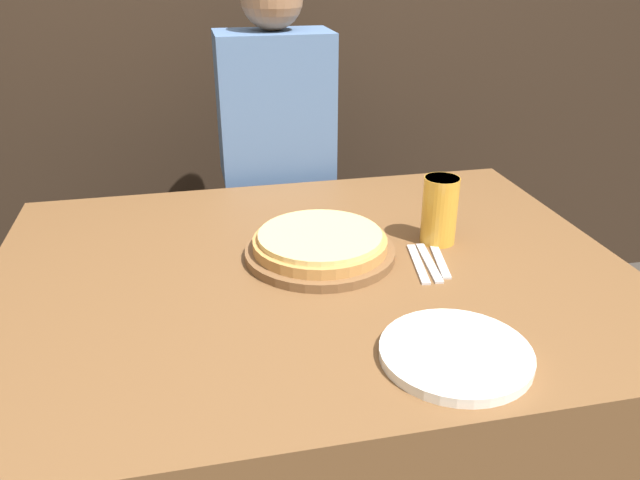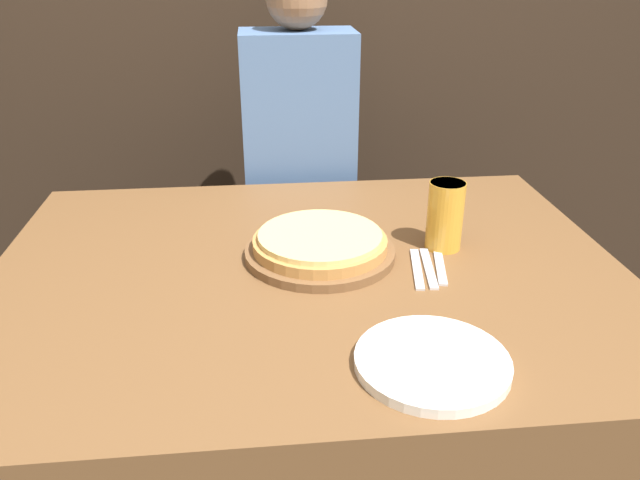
{
  "view_description": "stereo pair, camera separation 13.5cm",
  "coord_description": "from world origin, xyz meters",
  "px_view_note": "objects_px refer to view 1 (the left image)",
  "views": [
    {
      "loc": [
        -0.23,
        -1.14,
        1.34
      ],
      "look_at": [
        0.03,
        0.05,
        0.76
      ],
      "focal_mm": 35.0,
      "sensor_mm": 36.0,
      "label": 1
    },
    {
      "loc": [
        -0.1,
        -1.17,
        1.34
      ],
      "look_at": [
        0.03,
        0.05,
        0.76
      ],
      "focal_mm": 35.0,
      "sensor_mm": 36.0,
      "label": 2
    }
  ],
  "objects_px": {
    "pizza_on_board": "(320,246)",
    "beer_glass": "(440,208)",
    "diner_person": "(278,193)",
    "spoon": "(440,261)",
    "dinner_knife": "(429,262)",
    "fork": "(418,264)",
    "dinner_plate": "(456,354)"
  },
  "relations": [
    {
      "from": "pizza_on_board",
      "to": "beer_glass",
      "type": "height_order",
      "value": "beer_glass"
    },
    {
      "from": "fork",
      "to": "dinner_knife",
      "type": "distance_m",
      "value": 0.02
    },
    {
      "from": "pizza_on_board",
      "to": "diner_person",
      "type": "relative_size",
      "value": 0.25
    },
    {
      "from": "beer_glass",
      "to": "spoon",
      "type": "relative_size",
      "value": 1.02
    },
    {
      "from": "beer_glass",
      "to": "dinner_knife",
      "type": "distance_m",
      "value": 0.14
    },
    {
      "from": "pizza_on_board",
      "to": "beer_glass",
      "type": "xyz_separation_m",
      "value": [
        0.28,
        0.02,
        0.06
      ]
    },
    {
      "from": "fork",
      "to": "spoon",
      "type": "distance_m",
      "value": 0.05
    },
    {
      "from": "pizza_on_board",
      "to": "dinner_plate",
      "type": "relative_size",
      "value": 1.3
    },
    {
      "from": "dinner_plate",
      "to": "spoon",
      "type": "relative_size",
      "value": 1.67
    },
    {
      "from": "pizza_on_board",
      "to": "diner_person",
      "type": "distance_m",
      "value": 0.63
    },
    {
      "from": "spoon",
      "to": "diner_person",
      "type": "distance_m",
      "value": 0.75
    },
    {
      "from": "spoon",
      "to": "diner_person",
      "type": "xyz_separation_m",
      "value": [
        -0.25,
        0.71,
        -0.09
      ]
    },
    {
      "from": "pizza_on_board",
      "to": "diner_person",
      "type": "height_order",
      "value": "diner_person"
    },
    {
      "from": "fork",
      "to": "spoon",
      "type": "bearing_deg",
      "value": 0.0
    },
    {
      "from": "beer_glass",
      "to": "diner_person",
      "type": "relative_size",
      "value": 0.12
    },
    {
      "from": "beer_glass",
      "to": "dinner_plate",
      "type": "distance_m",
      "value": 0.46
    },
    {
      "from": "beer_glass",
      "to": "fork",
      "type": "xyz_separation_m",
      "value": [
        -0.08,
        -0.1,
        -0.08
      ]
    },
    {
      "from": "dinner_knife",
      "to": "spoon",
      "type": "distance_m",
      "value": 0.03
    },
    {
      "from": "beer_glass",
      "to": "dinner_knife",
      "type": "bearing_deg",
      "value": -119.97
    },
    {
      "from": "beer_glass",
      "to": "dinner_plate",
      "type": "height_order",
      "value": "beer_glass"
    },
    {
      "from": "spoon",
      "to": "diner_person",
      "type": "bearing_deg",
      "value": 109.25
    },
    {
      "from": "pizza_on_board",
      "to": "beer_glass",
      "type": "bearing_deg",
      "value": 3.73
    },
    {
      "from": "dinner_knife",
      "to": "diner_person",
      "type": "height_order",
      "value": "diner_person"
    },
    {
      "from": "fork",
      "to": "spoon",
      "type": "xyz_separation_m",
      "value": [
        0.05,
        0.0,
        0.0
      ]
    },
    {
      "from": "fork",
      "to": "beer_glass",
      "type": "bearing_deg",
      "value": 50.45
    },
    {
      "from": "dinner_plate",
      "to": "diner_person",
      "type": "relative_size",
      "value": 0.19
    },
    {
      "from": "beer_glass",
      "to": "spoon",
      "type": "xyz_separation_m",
      "value": [
        -0.03,
        -0.1,
        -0.08
      ]
    },
    {
      "from": "dinner_plate",
      "to": "dinner_knife",
      "type": "height_order",
      "value": "dinner_plate"
    },
    {
      "from": "beer_glass",
      "to": "diner_person",
      "type": "height_order",
      "value": "diner_person"
    },
    {
      "from": "pizza_on_board",
      "to": "fork",
      "type": "height_order",
      "value": "pizza_on_board"
    },
    {
      "from": "fork",
      "to": "dinner_knife",
      "type": "bearing_deg",
      "value": 0.0
    },
    {
      "from": "beer_glass",
      "to": "diner_person",
      "type": "bearing_deg",
      "value": 114.76
    }
  ]
}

